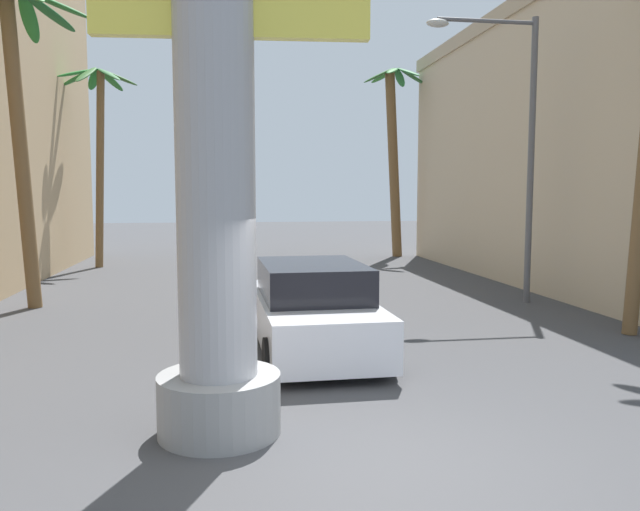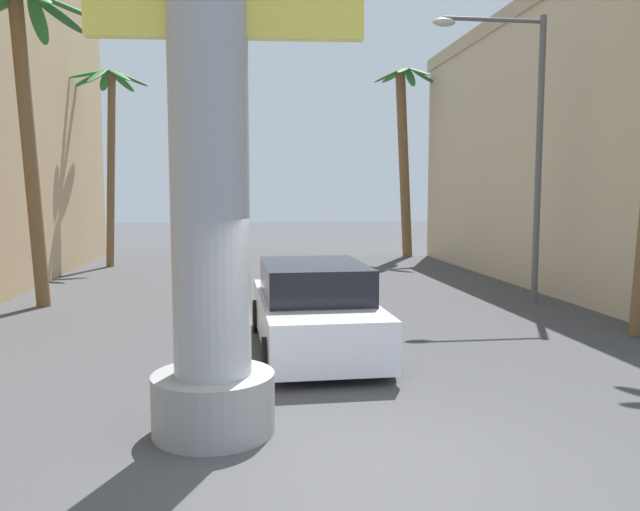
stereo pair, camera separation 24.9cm
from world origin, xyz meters
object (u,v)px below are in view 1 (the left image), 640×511
Objects in this scene: car_lead at (312,309)px; palm_tree_mid_left at (21,99)px; neon_sign_pole at (214,60)px; palm_tree_far_left at (98,130)px; palm_tree_far_right at (394,147)px; street_lamp at (515,130)px.

palm_tree_mid_left is (-6.14, 4.94, 4.23)m from car_lead.
palm_tree_far_left is (-4.41, 17.38, 0.89)m from neon_sign_pole.
palm_tree_far_left is 12.13m from palm_tree_far_right.
neon_sign_pole is at bearing -113.85° from car_lead.
neon_sign_pole is 2.05× the size of car_lead.
street_lamp is 0.95× the size of palm_tree_far_left.
palm_tree_mid_left reaches higher than street_lamp.
palm_tree_mid_left is (-11.81, 0.97, 0.62)m from street_lamp.
car_lead is at bearing -110.52° from palm_tree_far_right.
street_lamp is 1.50× the size of car_lead.
street_lamp is at bearing 34.99° from car_lead.
neon_sign_pole is 1.37× the size of street_lamp.
street_lamp is at bearing -39.80° from palm_tree_far_left.
car_lead is (1.62, 3.67, -3.50)m from neon_sign_pole.
palm_tree_far_left is (-11.70, 9.75, 0.79)m from street_lamp.
palm_tree_far_right is at bearing 88.81° from street_lamp.
palm_tree_far_right reaches higher than car_lead.
palm_tree_far_right is at bearing 69.48° from car_lead.
street_lamp is at bearing -91.19° from palm_tree_far_right.
palm_tree_mid_left is (-0.11, -8.78, -0.16)m from palm_tree_far_left.
palm_tree_far_right is 16.24m from palm_tree_mid_left.
neon_sign_pole is 20.89m from palm_tree_far_right.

